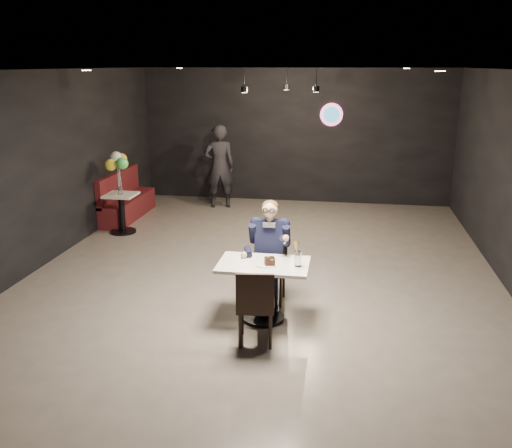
% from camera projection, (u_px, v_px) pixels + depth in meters
% --- Properties ---
extents(floor, '(9.00, 9.00, 0.00)m').
position_uv_depth(floor, '(265.00, 269.00, 8.44)').
color(floor, gray).
rests_on(floor, ground).
extents(wall_sign, '(0.50, 0.06, 0.50)m').
position_uv_depth(wall_sign, '(331.00, 115.00, 11.98)').
color(wall_sign, pink).
rests_on(wall_sign, floor).
extents(pendant_lights, '(1.40, 1.20, 0.36)m').
position_uv_depth(pendant_lights, '(283.00, 76.00, 9.52)').
color(pendant_lights, black).
rests_on(pendant_lights, floor).
extents(main_table, '(1.10, 0.70, 0.75)m').
position_uv_depth(main_table, '(263.00, 292.00, 6.69)').
color(main_table, white).
rests_on(main_table, floor).
extents(chair_far, '(0.42, 0.46, 0.92)m').
position_uv_depth(chair_far, '(270.00, 269.00, 7.18)').
color(chair_far, black).
rests_on(chair_far, floor).
extents(chair_near, '(0.47, 0.51, 0.92)m').
position_uv_depth(chair_near, '(256.00, 304.00, 6.13)').
color(chair_near, black).
rests_on(chair_near, floor).
extents(seated_man, '(0.60, 0.80, 1.44)m').
position_uv_depth(seated_man, '(270.00, 251.00, 7.11)').
color(seated_man, black).
rests_on(seated_man, floor).
extents(dessert_plate, '(0.23, 0.23, 0.01)m').
position_uv_depth(dessert_plate, '(265.00, 265.00, 6.51)').
color(dessert_plate, white).
rests_on(dessert_plate, main_table).
extents(cake_slice, '(0.14, 0.13, 0.08)m').
position_uv_depth(cake_slice, '(270.00, 261.00, 6.49)').
color(cake_slice, black).
rests_on(cake_slice, dessert_plate).
extents(mint_leaf, '(0.05, 0.04, 0.01)m').
position_uv_depth(mint_leaf, '(272.00, 260.00, 6.44)').
color(mint_leaf, '#2E882C').
rests_on(mint_leaf, cake_slice).
extents(sundae_glass, '(0.08, 0.08, 0.19)m').
position_uv_depth(sundae_glass, '(298.00, 259.00, 6.46)').
color(sundae_glass, silver).
rests_on(sundae_glass, main_table).
extents(wafer_cone, '(0.08, 0.08, 0.14)m').
position_uv_depth(wafer_cone, '(297.00, 247.00, 6.37)').
color(wafer_cone, tan).
rests_on(wafer_cone, sundae_glass).
extents(booth_bench, '(0.48, 1.92, 0.96)m').
position_uv_depth(booth_bench, '(127.00, 195.00, 11.15)').
color(booth_bench, '#45100E').
rests_on(booth_bench, floor).
extents(side_table, '(0.55, 0.55, 0.69)m').
position_uv_depth(side_table, '(122.00, 215.00, 10.20)').
color(side_table, white).
rests_on(side_table, floor).
extents(balloon_vase, '(0.09, 0.09, 0.14)m').
position_uv_depth(balloon_vase, '(120.00, 190.00, 10.06)').
color(balloon_vase, silver).
rests_on(balloon_vase, side_table).
extents(balloon_bunch, '(0.40, 0.40, 0.66)m').
position_uv_depth(balloon_bunch, '(119.00, 168.00, 9.94)').
color(balloon_bunch, yellow).
rests_on(balloon_bunch, balloon_vase).
extents(passerby, '(0.76, 0.60, 1.83)m').
position_uv_depth(passerby, '(219.00, 166.00, 11.89)').
color(passerby, black).
rests_on(passerby, floor).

